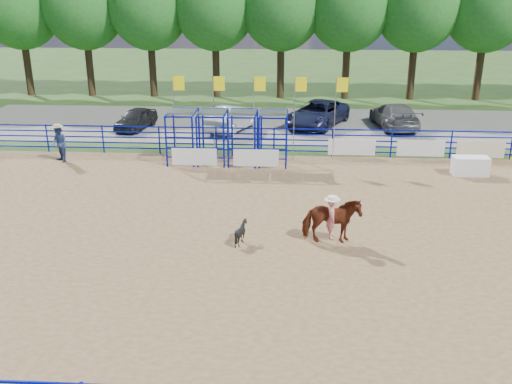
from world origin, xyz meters
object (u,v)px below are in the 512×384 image
(car_b, at_px, (233,118))
(car_d, at_px, (394,116))
(car_a, at_px, (136,119))
(spectator_cowboy, at_px, (59,143))
(car_c, at_px, (317,114))
(horse_and_rider, at_px, (331,219))
(announcer_table, at_px, (470,166))
(calf, at_px, (241,232))

(car_b, bearing_deg, car_d, -150.34)
(car_a, bearing_deg, car_b, 12.58)
(spectator_cowboy, xyz_separation_m, car_b, (8.01, 7.06, -0.20))
(car_b, xyz_separation_m, car_c, (5.16, 1.42, 0.01))
(horse_and_rider, relative_size, car_c, 0.43)
(car_a, height_order, car_c, car_c)
(car_c, bearing_deg, car_a, -148.01)
(announcer_table, xyz_separation_m, car_b, (-11.90, 7.92, 0.32))
(horse_and_rider, bearing_deg, spectator_cowboy, 146.03)
(horse_and_rider, distance_m, car_b, 16.53)
(car_b, xyz_separation_m, car_d, (9.90, 1.25, -0.01))
(horse_and_rider, xyz_separation_m, car_b, (-4.93, 15.77, -0.16))
(car_d, bearing_deg, announcer_table, 95.35)
(spectator_cowboy, distance_m, car_a, 7.33)
(announcer_table, distance_m, car_d, 9.39)
(car_a, xyz_separation_m, car_b, (6.00, 0.02, 0.13))
(spectator_cowboy, bearing_deg, car_b, 41.38)
(calf, bearing_deg, car_b, -22.59)
(horse_and_rider, relative_size, car_b, 0.52)
(car_b, distance_m, car_c, 5.35)
(announcer_table, relative_size, horse_and_rider, 0.67)
(spectator_cowboy, xyz_separation_m, car_d, (17.91, 8.31, -0.20))
(car_a, bearing_deg, spectator_cowboy, -93.53)
(announcer_table, relative_size, car_a, 0.44)
(horse_and_rider, bearing_deg, car_c, 89.24)
(car_d, bearing_deg, calf, 57.97)
(announcer_table, distance_m, car_a, 19.57)
(spectator_cowboy, xyz_separation_m, car_a, (2.01, 7.04, -0.33))
(calf, height_order, car_b, car_b)
(announcer_table, xyz_separation_m, car_d, (-2.01, 9.17, 0.31))
(calf, relative_size, car_d, 0.16)
(calf, bearing_deg, car_a, -3.02)
(calf, xyz_separation_m, car_d, (8.05, 17.25, 0.34))
(announcer_table, bearing_deg, calf, -141.25)
(announcer_table, distance_m, calf, 12.90)
(car_d, bearing_deg, horse_and_rider, 66.74)
(announcer_table, bearing_deg, car_d, 102.35)
(horse_and_rider, bearing_deg, announcer_table, 48.40)
(spectator_cowboy, bearing_deg, announcer_table, -2.48)
(calf, distance_m, car_a, 17.80)
(car_a, xyz_separation_m, car_d, (15.89, 1.27, 0.12))
(horse_and_rider, height_order, car_c, horse_and_rider)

